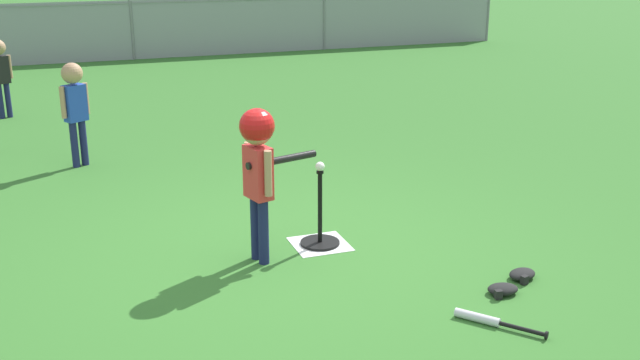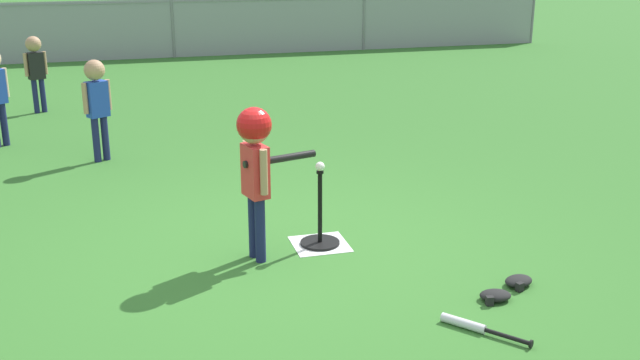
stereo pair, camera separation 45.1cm
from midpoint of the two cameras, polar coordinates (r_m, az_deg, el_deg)
The scene contains 11 objects.
ground_plane at distance 6.08m, azimuth -0.30°, elevation -5.45°, with size 60.00×60.00×0.00m, color #336B28.
home_plate at distance 6.23m, azimuth 2.08°, elevation -4.80°, with size 0.44×0.44×0.01m, color white.
batting_tee at distance 6.20m, azimuth 2.09°, elevation -4.02°, with size 0.32×0.32×0.63m.
baseball_on_tee at distance 6.01m, azimuth 2.15°, elevation 0.99°, with size 0.07×0.07×0.07m, color white.
batter_child at distance 5.68m, azimuth -2.55°, elevation 2.02°, with size 0.63×0.33×1.20m.
fielder_deep_left at distance 11.25m, azimuth -19.35°, elevation 8.15°, with size 0.29×0.21×1.06m.
fielder_near_left at distance 8.58m, azimuth -14.84°, elevation 6.01°, with size 0.30×0.23×1.12m.
spare_bat_silver at distance 5.09m, azimuth 13.84°, elevation -10.56°, with size 0.43×0.50×0.06m.
glove_by_plate at distance 5.76m, azimuth 16.78°, elevation -7.26°, with size 0.26×0.23×0.07m.
glove_near_bats at distance 5.51m, azimuth 15.23°, elevation -8.35°, with size 0.24×0.19×0.07m.
outfield_fence at distance 15.73m, azimuth -10.09°, elevation 11.19°, with size 16.06×0.06×1.15m.
Camera 2 is at (-1.22, -5.45, 2.43)m, focal length 42.99 mm.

